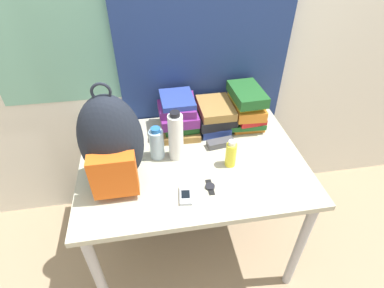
% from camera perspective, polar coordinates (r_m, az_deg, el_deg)
% --- Properties ---
extents(wall_back, '(6.00, 0.06, 2.50)m').
position_cam_1_polar(wall_back, '(1.78, -2.99, 20.26)').
color(wall_back, silver).
rests_on(wall_back, ground_plane).
extents(curtain_blue, '(0.99, 0.04, 2.50)m').
position_cam_1_polar(curtain_blue, '(1.75, 2.45, 19.95)').
color(curtain_blue, navy).
rests_on(curtain_blue, ground_plane).
extents(desk, '(1.17, 0.84, 0.76)m').
position_cam_1_polar(desk, '(1.65, 0.00, -5.16)').
color(desk, '#B7B299').
rests_on(desk, ground_plane).
extents(backpack, '(0.28, 0.26, 0.52)m').
position_cam_1_polar(backpack, '(1.37, -15.04, -0.06)').
color(backpack, '#1E232D').
rests_on(backpack, desk).
extents(book_stack_left, '(0.23, 0.28, 0.22)m').
position_cam_1_polar(book_stack_left, '(1.73, -2.58, 5.59)').
color(book_stack_left, olive).
rests_on(book_stack_left, desk).
extents(book_stack_center, '(0.24, 0.27, 0.16)m').
position_cam_1_polar(book_stack_center, '(1.77, 4.21, 5.45)').
color(book_stack_center, navy).
rests_on(book_stack_center, desk).
extents(book_stack_right, '(0.22, 0.30, 0.24)m').
position_cam_1_polar(book_stack_right, '(1.81, 10.24, 6.92)').
color(book_stack_right, orange).
rests_on(book_stack_right, desk).
extents(water_bottle, '(0.07, 0.07, 0.18)m').
position_cam_1_polar(water_bottle, '(1.56, -6.73, 0.09)').
color(water_bottle, silver).
rests_on(water_bottle, desk).
extents(sports_bottle, '(0.08, 0.08, 0.28)m').
position_cam_1_polar(sports_bottle, '(1.52, -3.10, 1.43)').
color(sports_bottle, white).
rests_on(sports_bottle, desk).
extents(sunscreen_bottle, '(0.05, 0.05, 0.15)m').
position_cam_1_polar(sunscreen_bottle, '(1.52, 7.41, -1.91)').
color(sunscreen_bottle, yellow).
rests_on(sunscreen_bottle, desk).
extents(cell_phone, '(0.07, 0.11, 0.02)m').
position_cam_1_polar(cell_phone, '(1.40, -1.23, -9.76)').
color(cell_phone, '#B7BCC6').
rests_on(cell_phone, desk).
extents(sunglasses_case, '(0.16, 0.08, 0.04)m').
position_cam_1_polar(sunglasses_case, '(1.67, 5.45, 0.18)').
color(sunglasses_case, '#47474C').
rests_on(sunglasses_case, desk).
extents(wristwatch, '(0.05, 0.10, 0.01)m').
position_cam_1_polar(wristwatch, '(1.44, 3.46, -8.13)').
color(wristwatch, black).
rests_on(wristwatch, desk).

